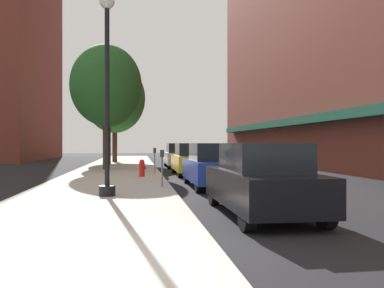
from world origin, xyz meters
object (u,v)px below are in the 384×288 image
at_px(car_yellow, 192,160).
at_px(car_silver, 179,156).
at_px(tree_far, 108,94).
at_px(parking_meter_near, 162,163).
at_px(car_blue, 213,166).
at_px(lamppost, 107,90).
at_px(parking_meter_far, 155,157).
at_px(tree_mid, 115,98).
at_px(fire_hydrant, 142,168).
at_px(tree_near, 106,86).
at_px(car_black, 261,180).

height_order(car_yellow, car_silver, same).
bearing_deg(tree_far, parking_meter_near, -78.95).
distance_m(car_blue, car_yellow, 5.80).
height_order(lamppost, parking_meter_far, lamppost).
xyz_separation_m(parking_meter_far, tree_mid, (-2.71, 13.70, 4.46)).
bearing_deg(car_yellow, tree_far, 118.98).
xyz_separation_m(tree_mid, tree_far, (-0.24, -4.42, -0.22)).
distance_m(fire_hydrant, parking_meter_near, 4.55).
distance_m(tree_near, car_black, 16.50).
height_order(parking_meter_near, tree_near, tree_near).
relative_size(tree_mid, car_yellow, 1.91).
bearing_deg(parking_meter_far, lamppost, -102.27).
xyz_separation_m(parking_meter_far, car_yellow, (1.95, 0.59, -0.14)).
bearing_deg(fire_hydrant, lamppost, -99.36).
bearing_deg(lamppost, tree_near, 94.47).
height_order(tree_mid, car_yellow, tree_mid).
relative_size(fire_hydrant, car_blue, 0.18).
distance_m(lamppost, car_black, 5.34).
bearing_deg(car_black, parking_meter_near, 109.10).
bearing_deg(car_silver, tree_near, -146.78).
xyz_separation_m(lamppost, car_silver, (3.69, 15.04, -2.39)).
bearing_deg(car_silver, parking_meter_far, -103.54).
distance_m(fire_hydrant, tree_far, 11.85).
bearing_deg(tree_near, parking_meter_near, -75.02).
relative_size(parking_meter_far, tree_near, 0.18).
height_order(fire_hydrant, parking_meter_near, parking_meter_near).
height_order(lamppost, tree_mid, tree_mid).
bearing_deg(tree_mid, tree_far, -93.10).
bearing_deg(tree_mid, tree_near, -89.89).
distance_m(fire_hydrant, car_yellow, 3.27).
distance_m(tree_far, car_yellow, 10.89).
bearing_deg(car_silver, car_blue, -88.06).
xyz_separation_m(fire_hydrant, tree_mid, (-2.07, 15.06, 4.89)).
bearing_deg(car_yellow, car_silver, 89.53).
height_order(tree_far, car_yellow, tree_far).
distance_m(tree_near, tree_far, 5.06).
bearing_deg(tree_far, parking_meter_far, -72.34).
bearing_deg(parking_meter_near, fire_hydrant, 98.21).
relative_size(parking_meter_far, car_black, 0.30).
bearing_deg(car_black, tree_near, 105.42).
bearing_deg(parking_meter_near, car_blue, 18.15).
xyz_separation_m(parking_meter_far, car_black, (1.95, -11.03, -0.14)).
distance_m(lamppost, parking_meter_far, 8.49).
distance_m(tree_near, car_silver, 6.92).
xyz_separation_m(parking_meter_near, tree_mid, (-2.71, 19.54, 4.46)).
xyz_separation_m(lamppost, car_black, (3.69, -3.03, -2.39)).
bearing_deg(parking_meter_far, car_silver, 74.52).
height_order(tree_mid, car_black, tree_mid).
bearing_deg(parking_meter_near, car_yellow, 73.15).
distance_m(tree_near, car_yellow, 7.28).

